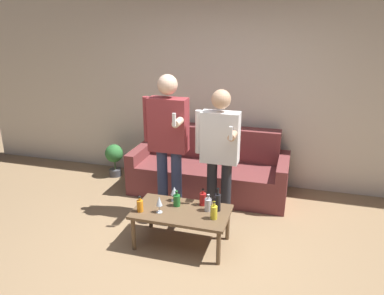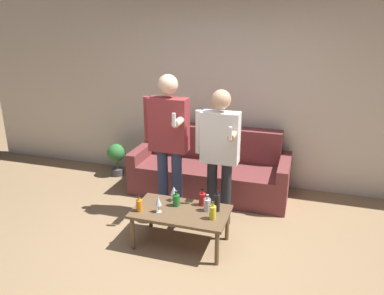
{
  "view_description": "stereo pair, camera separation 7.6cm",
  "coord_description": "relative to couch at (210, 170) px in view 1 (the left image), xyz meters",
  "views": [
    {
      "loc": [
        1.01,
        -2.87,
        2.3
      ],
      "look_at": [
        -0.09,
        0.89,
        0.95
      ],
      "focal_mm": 35.0,
      "sensor_mm": 36.0,
      "label": 1
    },
    {
      "loc": [
        1.08,
        -2.84,
        2.3
      ],
      "look_at": [
        -0.09,
        0.89,
        0.95
      ],
      "focal_mm": 35.0,
      "sensor_mm": 36.0,
      "label": 2
    }
  ],
  "objects": [
    {
      "name": "bottle_red",
      "position": [
        -0.37,
        -1.52,
        0.17
      ],
      "size": [
        0.07,
        0.07,
        0.17
      ],
      "color": "orange",
      "rests_on": "coffee_table"
    },
    {
      "name": "couch",
      "position": [
        0.0,
        0.0,
        0.0
      ],
      "size": [
        2.12,
        0.85,
        0.87
      ],
      "color": "brown",
      "rests_on": "ground_plane"
    },
    {
      "name": "wall_back",
      "position": [
        0.1,
        0.46,
        1.04
      ],
      "size": [
        8.0,
        0.06,
        2.7
      ],
      "color": "beige",
      "rests_on": "ground_plane"
    },
    {
      "name": "person_standing_right",
      "position": [
        0.3,
        -0.83,
        0.63
      ],
      "size": [
        0.5,
        0.42,
        1.59
      ],
      "color": "#232328",
      "rests_on": "ground_plane"
    },
    {
      "name": "bottle_orange",
      "position": [
        0.21,
        -1.2,
        0.17
      ],
      "size": [
        0.07,
        0.07,
        0.19
      ],
      "color": "#B21E1E",
      "rests_on": "coffee_table"
    },
    {
      "name": "bottle_yellow",
      "position": [
        0.4,
        -1.45,
        0.17
      ],
      "size": [
        0.07,
        0.07,
        0.19
      ],
      "color": "yellow",
      "rests_on": "coffee_table"
    },
    {
      "name": "potted_plant",
      "position": [
        -1.51,
        0.09,
        0.01
      ],
      "size": [
        0.27,
        0.27,
        0.5
      ],
      "color": "#4C4C51",
      "rests_on": "ground_plane"
    },
    {
      "name": "coffee_table",
      "position": [
        0.03,
        -1.39,
        0.05
      ],
      "size": [
        1.0,
        0.57,
        0.4
      ],
      "color": "brown",
      "rests_on": "ground_plane"
    },
    {
      "name": "bottle_green",
      "position": [
        0.39,
        -1.28,
        0.2
      ],
      "size": [
        0.07,
        0.07,
        0.25
      ],
      "color": "black",
      "rests_on": "coffee_table"
    },
    {
      "name": "wine_glass_near",
      "position": [
        -0.11,
        -1.19,
        0.21
      ],
      "size": [
        0.08,
        0.08,
        0.17
      ],
      "color": "silver",
      "rests_on": "coffee_table"
    },
    {
      "name": "bottle_clear",
      "position": [
        -0.05,
        -1.3,
        0.17
      ],
      "size": [
        0.07,
        0.07,
        0.17
      ],
      "color": "#23752D",
      "rests_on": "coffee_table"
    },
    {
      "name": "bottle_dark",
      "position": [
        0.3,
        -1.31,
        0.17
      ],
      "size": [
        0.08,
        0.08,
        0.18
      ],
      "color": "silver",
      "rests_on": "coffee_table"
    },
    {
      "name": "ground_plane",
      "position": [
        0.1,
        -1.82,
        -0.31
      ],
      "size": [
        16.0,
        16.0,
        0.0
      ],
      "primitive_type": "plane",
      "color": "#997A56"
    },
    {
      "name": "person_standing_left",
      "position": [
        -0.31,
        -0.79,
        0.71
      ],
      "size": [
        0.53,
        0.45,
        1.72
      ],
      "color": "navy",
      "rests_on": "ground_plane"
    },
    {
      "name": "wine_glass_far",
      "position": [
        -0.17,
        -1.48,
        0.22
      ],
      "size": [
        0.07,
        0.07,
        0.18
      ],
      "color": "silver",
      "rests_on": "coffee_table"
    }
  ]
}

